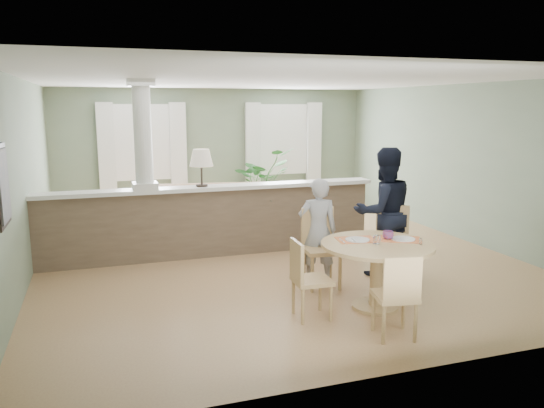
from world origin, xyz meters
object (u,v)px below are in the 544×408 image
object	(u,v)px
dining_table	(377,256)
chair_near	(398,293)
houseplant	(262,181)
chair_far_boy	(320,243)
chair_far_man	(393,241)
child_person	(318,231)
man_person	(384,212)
sofa	(202,213)
chair_side	(306,276)

from	to	relation	value
dining_table	chair_near	xyz separation A→B (m)	(-0.23, -0.82, -0.13)
dining_table	chair_near	distance (m)	0.86
houseplant	chair_far_boy	bearing A→B (deg)	-98.26
houseplant	chair_far_man	world-z (taller)	houseplant
child_person	man_person	bearing A→B (deg)	-164.64
sofa	chair_far_boy	distance (m)	3.12
sofa	chair_near	size ratio (longest dim) A/B	3.54
sofa	chair_near	xyz separation A→B (m)	(1.04, -4.74, 0.03)
houseplant	child_person	xyz separation A→B (m)	(-0.69, -4.69, -0.01)
sofa	chair_near	world-z (taller)	sofa
houseplant	chair_far_boy	distance (m)	4.85
chair_near	chair_side	size ratio (longest dim) A/B	1.01
chair_far_boy	man_person	size ratio (longest dim) A/B	0.57
sofa	child_person	xyz separation A→B (m)	(0.99, -2.85, 0.24)
chair_far_man	child_person	xyz separation A→B (m)	(-0.97, 0.27, 0.14)
chair_far_boy	chair_side	xyz separation A→B (m)	(-0.60, -0.99, -0.07)
chair_far_man	chair_near	distance (m)	1.86
sofa	chair_far_boy	xyz separation A→B (m)	(0.98, -2.96, 0.10)
child_person	chair_far_boy	bearing A→B (deg)	99.34
houseplant	chair_far_man	bearing A→B (deg)	-86.70
chair_side	man_person	distance (m)	1.98
houseplant	chair_far_boy	size ratio (longest dim) A/B	1.40
sofa	child_person	world-z (taller)	child_person
chair_near	child_person	distance (m)	1.91
chair_side	sofa	bearing A→B (deg)	8.03
dining_table	child_person	world-z (taller)	child_person
chair_near	chair_far_boy	bearing A→B (deg)	-76.61
houseplant	dining_table	bearing A→B (deg)	-94.00
dining_table	chair_side	xyz separation A→B (m)	(-0.89, -0.03, -0.13)
chair_far_boy	chair_far_man	xyz separation A→B (m)	(0.98, -0.17, -0.00)
chair_far_man	dining_table	bearing A→B (deg)	-105.87
houseplant	child_person	world-z (taller)	houseplant
houseplant	dining_table	distance (m)	5.78
child_person	man_person	size ratio (longest dim) A/B	0.79
chair_far_man	chair_side	bearing A→B (deg)	-127.52
sofa	chair_far_man	bearing A→B (deg)	-49.07
sofa	man_person	xyz separation A→B (m)	(1.97, -2.84, 0.43)
chair_side	man_person	world-z (taller)	man_person
chair_side	chair_near	bearing A→B (deg)	-138.03
sofa	chair_far_man	xyz separation A→B (m)	(1.96, -3.12, 0.10)
chair_far_man	chair_far_boy	bearing A→B (deg)	-164.71
chair_far_man	man_person	xyz separation A→B (m)	(0.01, 0.29, 0.33)
dining_table	chair_far_man	xyz separation A→B (m)	(0.69, 0.80, -0.06)
child_person	chair_side	bearing A→B (deg)	75.64
chair_far_boy	chair_near	size ratio (longest dim) A/B	1.14
chair_far_boy	chair_near	xyz separation A→B (m)	(0.06, -1.79, -0.07)
dining_table	sofa	bearing A→B (deg)	107.98
houseplant	chair_near	bearing A→B (deg)	-95.50
houseplant	dining_table	size ratio (longest dim) A/B	1.10
chair_far_boy	dining_table	bearing A→B (deg)	-67.69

